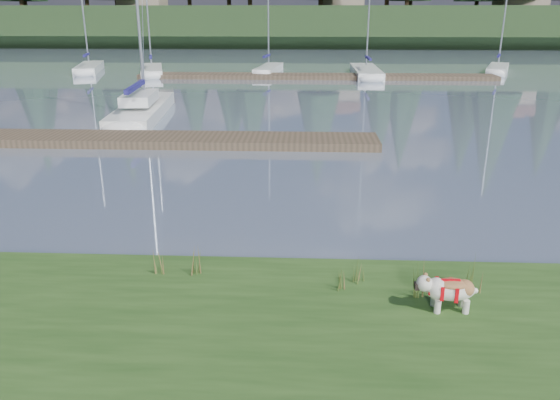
{
  "coord_description": "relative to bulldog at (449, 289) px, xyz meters",
  "views": [
    {
      "loc": [
        1.32,
        -10.79,
        4.74
      ],
      "look_at": [
        0.83,
        -0.5,
        1.15
      ],
      "focal_mm": 35.0,
      "sensor_mm": 36.0,
      "label": 1
    }
  ],
  "objects": [
    {
      "name": "sailboat_main",
      "position": [
        -9.98,
        18.31,
        -0.28
      ],
      "size": [
        2.73,
        9.42,
        13.31
      ],
      "rotation": [
        0.0,
        0.0,
        1.67
      ],
      "color": "white",
      "rests_on": "ground"
    },
    {
      "name": "ridge",
      "position": [
        -3.56,
        76.23,
        1.79
      ],
      "size": [
        200.0,
        20.0,
        5.0
      ],
      "primitive_type": "cube",
      "color": "#1D3117",
      "rests_on": "ground"
    },
    {
      "name": "weed_5",
      "position": [
        0.56,
        0.6,
        -0.06
      ],
      "size": [
        0.17,
        0.14,
        0.71
      ],
      "color": "#475B23",
      "rests_on": "bank"
    },
    {
      "name": "mud_lip",
      "position": [
        -3.56,
        1.63,
        -0.64
      ],
      "size": [
        60.0,
        0.5,
        0.14
      ],
      "primitive_type": "cube",
      "color": "#33281C",
      "rests_on": "ground"
    },
    {
      "name": "sailboat_bg_3",
      "position": [
        2.29,
        36.21,
        -0.38
      ],
      "size": [
        1.88,
        9.33,
        13.55
      ],
      "rotation": [
        0.0,
        0.0,
        1.57
      ],
      "color": "white",
      "rests_on": "ground"
    },
    {
      "name": "dock_near",
      "position": [
        -7.56,
        12.23,
        -0.56
      ],
      "size": [
        16.0,
        2.0,
        0.3
      ],
      "primitive_type": "cube",
      "color": "#4C3D2C",
      "rests_on": "ground"
    },
    {
      "name": "weed_3",
      "position": [
        -4.77,
        1.02,
        -0.14
      ],
      "size": [
        0.17,
        0.14,
        0.52
      ],
      "color": "#475B23",
      "rests_on": "bank"
    },
    {
      "name": "sailboat_bg_4",
      "position": [
        13.21,
        38.33,
        -0.38
      ],
      "size": [
        3.81,
        7.06,
        10.48
      ],
      "rotation": [
        0.0,
        0.0,
        1.2
      ],
      "color": "white",
      "rests_on": "ground"
    },
    {
      "name": "ground",
      "position": [
        -3.56,
        33.23,
        -0.71
      ],
      "size": [
        200.0,
        200.0,
        0.0
      ],
      "primitive_type": "plane",
      "color": "gray",
      "rests_on": "ground"
    },
    {
      "name": "weed_4",
      "position": [
        -1.3,
        0.83,
        -0.16
      ],
      "size": [
        0.17,
        0.14,
        0.48
      ],
      "color": "#475B23",
      "rests_on": "bank"
    },
    {
      "name": "weed_1",
      "position": [
        -1.6,
        0.57,
        -0.17
      ],
      "size": [
        0.17,
        0.14,
        0.43
      ],
      "color": "#475B23",
      "rests_on": "bank"
    },
    {
      "name": "sailboat_bg_0",
      "position": [
        -20.16,
        37.86,
        -0.38
      ],
      "size": [
        3.59,
        8.32,
        11.83
      ],
      "rotation": [
        0.0,
        0.0,
        1.82
      ],
      "color": "white",
      "rests_on": "ground"
    },
    {
      "name": "sailboat_bg_2",
      "position": [
        -5.2,
        37.13,
        -0.37
      ],
      "size": [
        2.14,
        7.08,
        10.58
      ],
      "rotation": [
        0.0,
        0.0,
        1.46
      ],
      "color": "white",
      "rests_on": "ground"
    },
    {
      "name": "sailboat_bg_1",
      "position": [
        -14.5,
        36.04,
        -0.38
      ],
      "size": [
        3.45,
        7.82,
        11.51
      ],
      "rotation": [
        0.0,
        0.0,
        1.83
      ],
      "color": "white",
      "rests_on": "ground"
    },
    {
      "name": "dock_far",
      "position": [
        -1.56,
        33.23,
        -0.56
      ],
      "size": [
        26.0,
        2.2,
        0.3
      ],
      "primitive_type": "cube",
      "color": "#4C3D2C",
      "rests_on": "ground"
    },
    {
      "name": "weed_0",
      "position": [
        -4.08,
        0.99,
        -0.1
      ],
      "size": [
        0.17,
        0.14,
        0.6
      ],
      "color": "#475B23",
      "rests_on": "bank"
    },
    {
      "name": "bulldog",
      "position": [
        0.0,
        0.0,
        0.0
      ],
      "size": [
        0.94,
        0.43,
        0.57
      ],
      "rotation": [
        0.0,
        0.0,
        3.17
      ],
      "color": "silver",
      "rests_on": "bank"
    },
    {
      "name": "weed_2",
      "position": [
        -0.4,
        0.36,
        -0.08
      ],
      "size": [
        0.17,
        0.14,
        0.66
      ],
      "color": "#475B23",
      "rests_on": "bank"
    }
  ]
}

